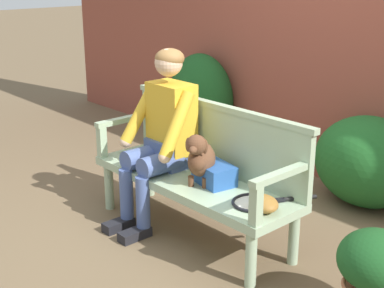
# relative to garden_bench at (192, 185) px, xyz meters

# --- Properties ---
(ground_plane) EXTENTS (40.00, 40.00, 0.00)m
(ground_plane) POSITION_rel_garden_bench_xyz_m (0.00, 0.00, -0.38)
(ground_plane) COLOR brown
(brick_garden_fence) EXTENTS (8.00, 0.30, 2.39)m
(brick_garden_fence) POSITION_rel_garden_bench_xyz_m (0.00, 1.74, 0.82)
(brick_garden_fence) COLOR brown
(brick_garden_fence) RESTS_ON ground
(hedge_bush_mid_right) EXTENTS (0.79, 0.56, 0.99)m
(hedge_bush_mid_right) POSITION_rel_garden_bench_xyz_m (-1.43, 1.40, 0.12)
(hedge_bush_mid_right) COLOR #194C1E
(hedge_bush_mid_right) RESTS_ON ground
(hedge_bush_mid_left) EXTENTS (0.90, 0.72, 0.73)m
(hedge_bush_mid_left) POSITION_rel_garden_bench_xyz_m (0.56, 1.38, -0.01)
(hedge_bush_mid_left) COLOR #1E5B23
(hedge_bush_mid_left) RESTS_ON ground
(garden_bench) EXTENTS (1.67, 0.53, 0.43)m
(garden_bench) POSITION_rel_garden_bench_xyz_m (0.00, 0.00, 0.00)
(garden_bench) COLOR #9EB793
(garden_bench) RESTS_ON ground
(bench_backrest) EXTENTS (1.71, 0.06, 0.50)m
(bench_backrest) POSITION_rel_garden_bench_xyz_m (0.00, 0.23, 0.31)
(bench_backrest) COLOR #9EB793
(bench_backrest) RESTS_ON garden_bench
(bench_armrest_left_end) EXTENTS (0.06, 0.53, 0.28)m
(bench_armrest_left_end) POSITION_rel_garden_bench_xyz_m (-0.80, -0.09, 0.26)
(bench_armrest_left_end) COLOR #9EB793
(bench_armrest_left_end) RESTS_ON garden_bench
(bench_armrest_right_end) EXTENTS (0.06, 0.53, 0.28)m
(bench_armrest_right_end) POSITION_rel_garden_bench_xyz_m (0.80, -0.09, 0.26)
(bench_armrest_right_end) COLOR #9EB793
(bench_armrest_right_end) RESTS_ON garden_bench
(person_seated) EXTENTS (0.56, 0.66, 1.30)m
(person_seated) POSITION_rel_garden_bench_xyz_m (-0.30, -0.02, 0.33)
(person_seated) COLOR black
(person_seated) RESTS_ON ground
(dog_on_bench) EXTENTS (0.29, 0.37, 0.38)m
(dog_on_bench) POSITION_rel_garden_bench_xyz_m (0.13, -0.04, 0.25)
(dog_on_bench) COLOR brown
(dog_on_bench) RESTS_ON garden_bench
(tennis_racket) EXTENTS (0.41, 0.57, 0.03)m
(tennis_racket) POSITION_rel_garden_bench_xyz_m (0.61, 0.02, 0.07)
(tennis_racket) COLOR black
(tennis_racket) RESTS_ON garden_bench
(baseball_glove) EXTENTS (0.27, 0.25, 0.09)m
(baseball_glove) POSITION_rel_garden_bench_xyz_m (0.69, -0.03, 0.10)
(baseball_glove) COLOR #9E6B2D
(baseball_glove) RESTS_ON garden_bench
(sports_bag) EXTENTS (0.31, 0.25, 0.14)m
(sports_bag) POSITION_rel_garden_bench_xyz_m (0.18, 0.04, 0.13)
(sports_bag) COLOR #2856A3
(sports_bag) RESTS_ON garden_bench
(potted_plant) EXTENTS (0.42, 0.42, 0.53)m
(potted_plant) POSITION_rel_garden_bench_xyz_m (1.41, 0.05, -0.08)
(potted_plant) COLOR #A85B3D
(potted_plant) RESTS_ON ground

